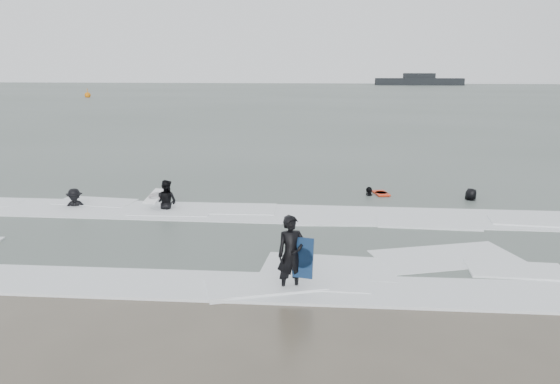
# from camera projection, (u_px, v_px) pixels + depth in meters

# --- Properties ---
(ground) EXTENTS (320.00, 320.00, 0.00)m
(ground) POSITION_uv_depth(u_px,v_px,m) (260.00, 279.00, 13.69)
(ground) COLOR brown
(ground) RESTS_ON ground
(sea) EXTENTS (320.00, 320.00, 0.00)m
(sea) POSITION_uv_depth(u_px,v_px,m) (325.00, 98.00, 91.24)
(sea) COLOR #47544C
(sea) RESTS_ON ground
(surfer_centre) EXTENTS (0.80, 0.67, 1.88)m
(surfer_centre) POSITION_uv_depth(u_px,v_px,m) (291.00, 291.00, 12.96)
(surfer_centre) COLOR black
(surfer_centre) RESTS_ON ground
(surfer_wading) EXTENTS (1.00, 0.89, 1.72)m
(surfer_wading) POSITION_uv_depth(u_px,v_px,m) (167.00, 211.00, 20.20)
(surfer_wading) COLOR black
(surfer_wading) RESTS_ON ground
(surfer_breaker) EXTENTS (1.17, 0.86, 1.61)m
(surfer_breaker) POSITION_uv_depth(u_px,v_px,m) (75.00, 208.00, 20.51)
(surfer_breaker) COLOR black
(surfer_breaker) RESTS_ON ground
(surfer_right_near) EXTENTS (0.74, 0.99, 1.56)m
(surfer_right_near) POSITION_uv_depth(u_px,v_px,m) (369.00, 196.00, 22.38)
(surfer_right_near) COLOR black
(surfer_right_near) RESTS_ON ground
(surfer_right_far) EXTENTS (0.96, 0.94, 1.67)m
(surfer_right_far) POSITION_uv_depth(u_px,v_px,m) (471.00, 201.00, 21.59)
(surfer_right_far) COLOR black
(surfer_right_far) RESTS_ON ground
(surf_foam) EXTENTS (30.03, 9.06, 0.09)m
(surf_foam) POSITION_uv_depth(u_px,v_px,m) (276.00, 234.00, 17.27)
(surf_foam) COLOR white
(surf_foam) RESTS_ON ground
(bodyboards) EXTENTS (9.20, 10.82, 1.25)m
(bodyboards) POSITION_uv_depth(u_px,v_px,m) (281.00, 209.00, 18.51)
(bodyboards) COLOR #0F2548
(bodyboards) RESTS_ON ground
(buoy) EXTENTS (1.00, 1.00, 1.65)m
(buoy) POSITION_uv_depth(u_px,v_px,m) (88.00, 95.00, 93.09)
(buoy) COLOR #D56A09
(buoy) RESTS_ON ground
(vessel_horizon) EXTENTS (24.29, 4.34, 3.30)m
(vessel_horizon) POSITION_uv_depth(u_px,v_px,m) (419.00, 81.00, 153.68)
(vessel_horizon) COLOR black
(vessel_horizon) RESTS_ON ground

